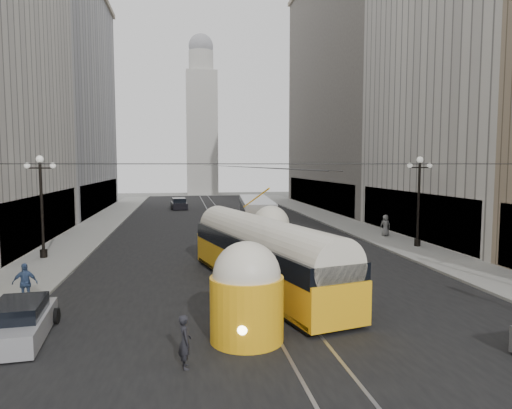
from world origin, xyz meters
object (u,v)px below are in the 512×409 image
object	(u,v)px
streetcar	(262,254)
pedestrian_crossing_a	(185,342)
sedan_silver	(19,322)
pedestrian_sidewalk_left	(25,283)
pedestrian_sidewalk_right	(385,225)
city_bus	(256,214)
pedestrian_crossing_b	(331,294)

from	to	relation	value
streetcar	pedestrian_crossing_a	bearing A→B (deg)	-114.58
sedan_silver	pedestrian_sidewalk_left	size ratio (longest dim) A/B	2.54
sedan_silver	pedestrian_sidewalk_right	size ratio (longest dim) A/B	2.52
streetcar	pedestrian_sidewalk_right	world-z (taller)	streetcar
city_bus	pedestrian_crossing_b	xyz separation A→B (m)	(-0.56, -22.12, -0.78)
city_bus	pedestrian_sidewalk_right	xyz separation A→B (m)	(10.02, -4.32, -0.62)
city_bus	pedestrian_crossing_a	xyz separation A→B (m)	(-6.30, -25.94, -0.83)
streetcar	city_bus	distance (m)	17.92
streetcar	sedan_silver	bearing A→B (deg)	-151.35
sedan_silver	pedestrian_crossing_a	size ratio (longest dim) A/B	2.71
sedan_silver	pedestrian_crossing_a	world-z (taller)	pedestrian_crossing_a
streetcar	pedestrian_sidewalk_right	size ratio (longest dim) A/B	8.88
city_bus	sedan_silver	world-z (taller)	city_bus
pedestrian_sidewalk_left	streetcar	bearing A→B (deg)	4.92
pedestrian_crossing_a	pedestrian_sidewalk_left	world-z (taller)	pedestrian_sidewalk_left
streetcar	pedestrian_sidewalk_left	world-z (taller)	streetcar
pedestrian_crossing_a	pedestrian_sidewalk_left	size ratio (longest dim) A/B	0.94
pedestrian_sidewalk_right	pedestrian_sidewalk_left	size ratio (longest dim) A/B	1.01
city_bus	pedestrian_crossing_a	distance (m)	26.71
city_bus	pedestrian_crossing_b	world-z (taller)	city_bus
streetcar	pedestrian_crossing_a	world-z (taller)	streetcar
city_bus	pedestrian_sidewalk_right	size ratio (longest dim) A/B	6.88
pedestrian_crossing_a	pedestrian_crossing_b	xyz separation A→B (m)	(5.74, 3.82, 0.05)
streetcar	city_bus	xyz separation A→B (m)	(2.55, 17.74, -0.06)
streetcar	pedestrian_sidewalk_right	bearing A→B (deg)	46.89
sedan_silver	pedestrian_sidewalk_left	distance (m)	3.99
pedestrian_crossing_b	pedestrian_sidewalk_left	size ratio (longest dim) A/B	1.00
city_bus	pedestrian_sidewalk_right	bearing A→B (deg)	-23.33
pedestrian_sidewalk_right	pedestrian_sidewalk_left	distance (m)	27.22
pedestrian_sidewalk_left	pedestrian_crossing_a	bearing A→B (deg)	-48.44
pedestrian_crossing_a	pedestrian_sidewalk_right	distance (m)	27.09
pedestrian_sidewalk_left	pedestrian_sidewalk_right	bearing A→B (deg)	30.62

